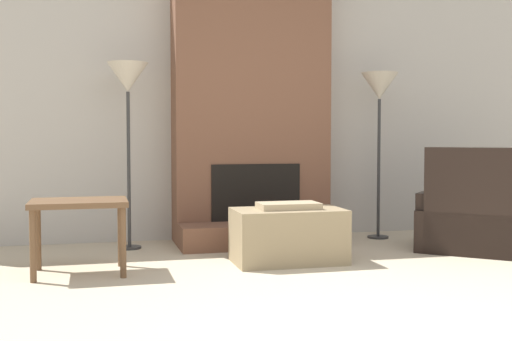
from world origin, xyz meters
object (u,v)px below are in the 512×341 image
at_px(side_table, 79,211).
at_px(armchair, 478,221).
at_px(floor_lamp_right, 379,92).
at_px(floor_lamp_left, 128,84).
at_px(ottoman, 288,235).

bearing_deg(side_table, armchair, 1.59).
bearing_deg(floor_lamp_right, floor_lamp_left, -180.00).
distance_m(armchair, floor_lamp_left, 3.24).
bearing_deg(floor_lamp_left, ottoman, -38.75).
bearing_deg(floor_lamp_left, floor_lamp_right, 0.00).
bearing_deg(floor_lamp_left, armchair, -16.81).
bearing_deg(floor_lamp_right, ottoman, -141.94).
relative_size(side_table, floor_lamp_left, 0.42).
height_order(side_table, floor_lamp_right, floor_lamp_right).
height_order(armchair, floor_lamp_right, floor_lamp_right).
relative_size(floor_lamp_left, floor_lamp_right, 1.02).
distance_m(side_table, floor_lamp_left, 1.43).
distance_m(floor_lamp_left, floor_lamp_right, 2.37).
bearing_deg(ottoman, floor_lamp_right, 38.06).
xyz_separation_m(floor_lamp_left, floor_lamp_right, (2.37, 0.00, -0.03)).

